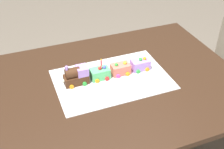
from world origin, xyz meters
name	(u,v)px	position (x,y,z in m)	size (l,w,h in m)	color
dining_table	(111,99)	(0.00, 0.00, 0.63)	(1.40, 1.00, 0.74)	#382316
cake_board	(112,79)	(0.02, 0.03, 0.74)	(0.60, 0.40, 0.00)	silver
cake_locomotive	(76,76)	(-0.17, 0.06, 0.79)	(0.14, 0.08, 0.12)	#472816
cake_car_hopper_mint_green	(100,73)	(-0.04, 0.06, 0.77)	(0.10, 0.08, 0.07)	#59CC7A
cake_car_flatbed_coral	(120,69)	(0.08, 0.06, 0.77)	(0.10, 0.08, 0.07)	#F27260
cake_car_caboose_lavender	(140,64)	(0.20, 0.06, 0.77)	(0.10, 0.08, 0.07)	#AD84E0
birthday_candle	(101,62)	(-0.03, 0.06, 0.84)	(0.01, 0.01, 0.05)	#F24C59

